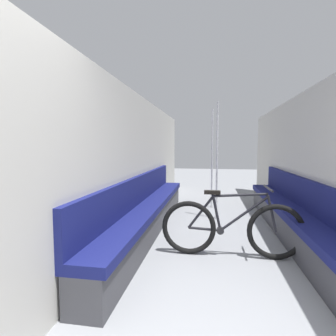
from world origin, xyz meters
name	(u,v)px	position (x,y,z in m)	size (l,w,h in m)	color
wall_left	(132,163)	(-1.33, 2.83, 1.11)	(0.10, 8.85, 2.22)	beige
wall_right	(316,165)	(1.33, 2.83, 1.11)	(0.10, 8.85, 2.22)	beige
bench_seat_row_left	(149,212)	(-1.10, 2.97, 0.31)	(0.41, 4.59, 0.91)	#3D3D42
bench_seat_row_right	(293,218)	(1.10, 2.97, 0.31)	(0.41, 4.59, 0.91)	#3D3D42
bicycle	(231,228)	(0.15, 2.16, 0.36)	(1.74, 0.46, 0.89)	black
grab_pole_near	(212,160)	(-0.09, 4.83, 1.07)	(0.08, 0.08, 2.20)	gray
grab_pole_far	(217,162)	(0.00, 3.91, 1.07)	(0.08, 0.08, 2.20)	gray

